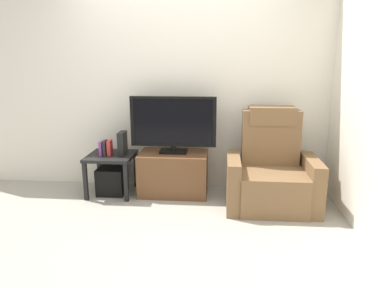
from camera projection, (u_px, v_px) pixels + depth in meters
ground_plane at (164, 223)px, 3.52m from camera, size 6.40×6.40×0.00m
wall_back at (177, 84)px, 4.30m from camera, size 6.40×0.06×2.60m
wall_side at (375, 94)px, 3.06m from camera, size 0.06×4.48×2.60m
tv_stand at (174, 173)px, 4.25m from camera, size 0.81×0.50×0.51m
television at (173, 123)px, 4.13m from camera, size 1.01×0.20×0.67m
recliner_armchair at (271, 173)px, 3.89m from camera, size 0.98×0.78×1.08m
side_table at (111, 161)px, 4.22m from camera, size 0.54×0.54×0.49m
subwoofer_box at (112, 180)px, 4.28m from camera, size 0.32×0.32×0.32m
book_leftmost at (102, 148)px, 4.17m from camera, size 0.03×0.12×0.17m
book_middle at (105, 148)px, 4.17m from camera, size 0.04×0.11×0.18m
book_rightmost at (110, 148)px, 4.16m from camera, size 0.04×0.11×0.18m
game_console at (122, 143)px, 4.17m from camera, size 0.07×0.20×0.28m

